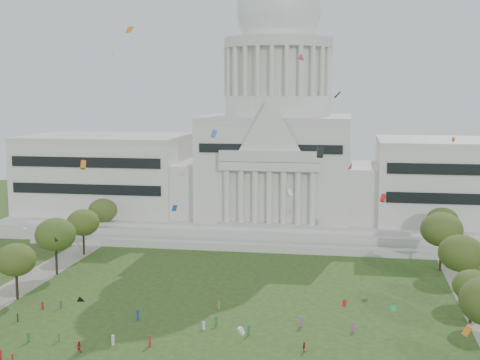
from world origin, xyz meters
TOP-DOWN VIEW (x-y plane):
  - capitol at (0.00, 113.59)m, footprint 160.00×64.50m
  - row_tree_l_3 at (-44.09, 33.92)m, footprint 8.12×8.12m
  - row_tree_r_3 at (44.40, 34.48)m, footprint 7.01×7.01m
  - row_tree_l_4 at (-44.08, 52.42)m, footprint 9.29×9.29m
  - row_tree_r_4 at (44.76, 50.04)m, footprint 9.19×9.19m
  - row_tree_l_5 at (-45.22, 71.01)m, footprint 8.33×8.33m
  - row_tree_r_5 at (43.49, 70.19)m, footprint 9.82×9.82m
  - row_tree_l_6 at (-46.87, 89.14)m, footprint 8.19×8.19m
  - row_tree_r_6 at (45.96, 88.13)m, footprint 8.42×8.42m
  - person_8 at (-20.67, 9.93)m, footprint 0.91×0.61m
  - person_10 at (15.43, 16.04)m, footprint 0.78×1.10m
  - distant_crowd at (-11.44, 14.57)m, footprint 61.70×39.86m
  - kite_swarm at (3.34, 9.08)m, footprint 88.30×98.60m

SIDE VIEW (x-z plane):
  - person_10 at x=15.43m, z-range 0.00..1.70m
  - distant_crowd at x=-11.44m, z-range -0.09..1.86m
  - person_8 at x=-20.67m, z-range 0.00..1.80m
  - row_tree_r_3 at x=44.40m, z-range 2.09..12.07m
  - row_tree_l_3 at x=-44.09m, z-range 2.43..13.98m
  - row_tree_l_6 at x=-46.87m, z-range 2.45..14.09m
  - row_tree_l_5 at x=-45.22m, z-range 2.49..14.34m
  - row_tree_r_6 at x=45.96m, z-range 2.52..14.49m
  - row_tree_r_4 at x=44.76m, z-range 2.76..15.82m
  - row_tree_l_4 at x=-44.08m, z-range 2.79..16.00m
  - row_tree_r_5 at x=43.49m, z-range 2.95..16.91m
  - capitol at x=0.00m, z-range -23.35..67.95m
  - kite_swarm at x=3.34m, z-range -1.70..63.33m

